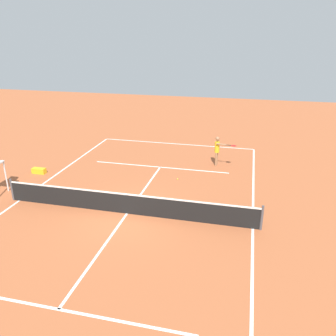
{
  "coord_description": "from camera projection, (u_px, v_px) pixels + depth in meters",
  "views": [
    {
      "loc": [
        -4.78,
        12.32,
        7.3
      ],
      "look_at": [
        -0.95,
        -3.72,
        0.8
      ],
      "focal_mm": 36.4,
      "sensor_mm": 36.0,
      "label": 1
    }
  ],
  "objects": [
    {
      "name": "ground_plane",
      "position": [
        127.0,
        213.0,
        14.86
      ],
      "size": [
        60.0,
        60.0,
        0.0
      ],
      "primitive_type": "plane",
      "color": "#AD5933"
    },
    {
      "name": "court_lines",
      "position": [
        127.0,
        213.0,
        14.85
      ],
      "size": [
        10.81,
        20.89,
        0.01
      ],
      "color": "white",
      "rests_on": "ground"
    },
    {
      "name": "tennis_net",
      "position": [
        127.0,
        203.0,
        14.67
      ],
      "size": [
        11.41,
        0.1,
        1.07
      ],
      "color": "#4C4C51",
      "rests_on": "ground"
    },
    {
      "name": "player_serving",
      "position": [
        218.0,
        149.0,
        19.9
      ],
      "size": [
        1.28,
        0.71,
        1.77
      ],
      "rotation": [
        0.0,
        0.0,
        1.43
      ],
      "color": "#9E704C",
      "rests_on": "ground"
    },
    {
      "name": "tennis_ball",
      "position": [
        178.0,
        179.0,
        18.3
      ],
      "size": [
        0.07,
        0.07,
        0.07
      ],
      "primitive_type": "sphere",
      "color": "#CCE033",
      "rests_on": "ground"
    },
    {
      "name": "equipment_bag",
      "position": [
        39.0,
        171.0,
        19.1
      ],
      "size": [
        0.76,
        0.32,
        0.3
      ],
      "primitive_type": "cube",
      "color": "yellow",
      "rests_on": "ground"
    }
  ]
}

